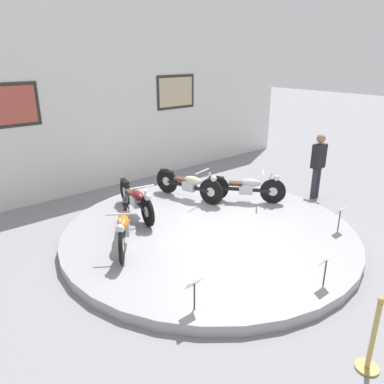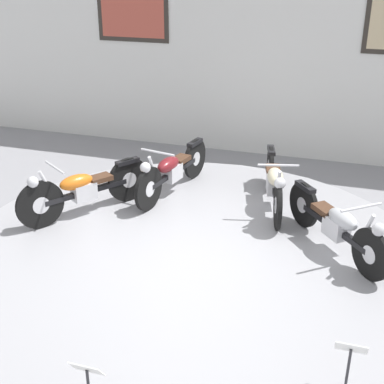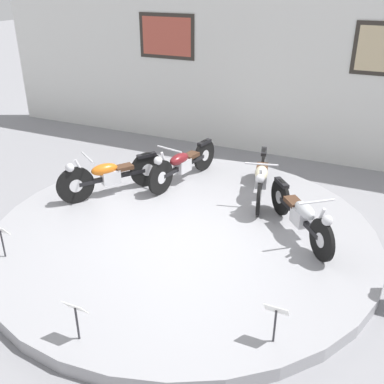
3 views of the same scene
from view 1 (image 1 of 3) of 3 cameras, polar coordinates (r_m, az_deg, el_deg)
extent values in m
plane|color=gray|center=(7.83, 2.61, -6.75)|extent=(60.00, 60.00, 0.00)
cylinder|color=#99999E|center=(7.79, 2.62, -6.14)|extent=(5.94, 5.94, 0.19)
cube|color=silver|center=(10.54, -13.42, 12.63)|extent=(14.00, 0.20, 4.48)
cube|color=#2D2823|center=(9.55, -26.29, 11.72)|extent=(1.40, 0.02, 1.00)
cube|color=#B24C3D|center=(9.55, -26.28, 11.72)|extent=(1.24, 0.02, 0.84)
cube|color=#2D2823|center=(11.71, -2.47, 14.99)|extent=(1.40, 0.02, 1.00)
cube|color=#C6B289|center=(11.71, -2.46, 14.99)|extent=(1.24, 0.02, 0.84)
cylinder|color=black|center=(6.52, -10.67, -7.96)|extent=(0.42, 0.57, 0.66)
cylinder|color=silver|center=(6.52, -10.67, -7.96)|extent=(0.18, 0.23, 0.23)
cylinder|color=black|center=(7.73, -9.99, -3.21)|extent=(0.42, 0.57, 0.66)
cylinder|color=silver|center=(7.73, -9.99, -3.21)|extent=(0.18, 0.23, 0.23)
cube|color=black|center=(7.12, -10.30, -5.38)|extent=(0.76, 1.07, 0.07)
cube|color=silver|center=(7.08, -10.33, -5.38)|extent=(0.35, 0.38, 0.24)
ellipsoid|color=#D16619|center=(6.92, -10.46, -4.54)|extent=(0.45, 0.52, 0.20)
cube|color=#472D1E|center=(7.26, -10.26, -3.63)|extent=(0.35, 0.38, 0.07)
cube|color=black|center=(7.63, -10.12, -1.29)|extent=(0.29, 0.35, 0.06)
cylinder|color=silver|center=(6.56, -10.69, -5.80)|extent=(0.18, 0.23, 0.54)
cylinder|color=silver|center=(6.55, -10.78, -3.35)|extent=(0.46, 0.33, 0.03)
sphere|color=silver|center=(6.31, -10.91, -5.50)|extent=(0.15, 0.15, 0.15)
cylinder|color=black|center=(7.77, -6.80, -3.00)|extent=(0.18, 0.63, 0.63)
cylinder|color=silver|center=(7.77, -6.80, -3.00)|extent=(0.11, 0.23, 0.22)
cylinder|color=black|center=(8.95, -10.10, 0.04)|extent=(0.18, 0.63, 0.63)
cylinder|color=silver|center=(8.95, -10.10, 0.04)|extent=(0.11, 0.23, 0.22)
cube|color=black|center=(8.36, -8.57, -1.38)|extent=(0.32, 1.23, 0.07)
cube|color=silver|center=(8.31, -8.48, -1.34)|extent=(0.26, 0.35, 0.24)
ellipsoid|color=maroon|center=(8.17, -8.28, -0.52)|extent=(0.31, 0.51, 0.20)
cube|color=#472D1E|center=(8.50, -9.14, -0.01)|extent=(0.26, 0.35, 0.07)
cube|color=black|center=(8.87, -10.20, 1.67)|extent=(0.17, 0.37, 0.06)
cylinder|color=silver|center=(7.82, -7.27, -1.28)|extent=(0.09, 0.25, 0.54)
cylinder|color=silver|center=(7.83, -7.65, 0.75)|extent=(0.54, 0.14, 0.03)
sphere|color=silver|center=(7.59, -6.73, -0.81)|extent=(0.15, 0.15, 0.15)
cylinder|color=black|center=(8.82, 2.95, 0.04)|extent=(0.21, 0.63, 0.64)
cylinder|color=silver|center=(8.82, 2.95, 0.04)|extent=(0.12, 0.23, 0.22)
cylinder|color=black|center=(9.57, -3.85, 1.69)|extent=(0.21, 0.63, 0.64)
cylinder|color=silver|center=(9.57, -3.85, 1.69)|extent=(0.12, 0.23, 0.22)
cube|color=black|center=(9.18, -0.59, 0.90)|extent=(0.37, 1.22, 0.07)
cube|color=silver|center=(9.15, -0.39, 0.97)|extent=(0.27, 0.36, 0.24)
ellipsoid|color=beige|center=(9.04, 0.12, 1.80)|extent=(0.33, 0.52, 0.20)
cube|color=#472D1E|center=(9.26, -1.69, 1.98)|extent=(0.27, 0.36, 0.07)
cube|color=black|center=(9.49, -3.89, 3.23)|extent=(0.18, 0.37, 0.06)
cylinder|color=silver|center=(8.83, 2.16, 1.45)|extent=(0.10, 0.25, 0.54)
cylinder|color=silver|center=(8.80, 1.60, 3.19)|extent=(0.53, 0.16, 0.03)
sphere|color=silver|center=(8.68, 3.32, 2.06)|extent=(0.15, 0.15, 0.15)
cylinder|color=black|center=(9.09, 12.22, 0.11)|extent=(0.42, 0.50, 0.60)
cylinder|color=silver|center=(9.09, 12.22, 0.11)|extent=(0.18, 0.20, 0.21)
cylinder|color=black|center=(9.13, 3.74, 0.65)|extent=(0.42, 0.50, 0.60)
cylinder|color=silver|center=(9.13, 3.74, 0.65)|extent=(0.18, 0.20, 0.21)
cube|color=black|center=(9.09, 7.97, 0.38)|extent=(0.84, 1.01, 0.07)
cube|color=silver|center=(9.08, 8.23, 0.48)|extent=(0.36, 0.37, 0.24)
ellipsoid|color=#B2B5BA|center=(9.02, 8.91, 1.40)|extent=(0.47, 0.51, 0.20)
cube|color=#472D1E|center=(9.05, 6.62, 1.30)|extent=(0.36, 0.37, 0.07)
cube|color=black|center=(9.05, 3.78, 2.17)|extent=(0.30, 0.34, 0.06)
cylinder|color=silver|center=(9.02, 11.37, 1.36)|extent=(0.19, 0.22, 0.54)
cylinder|color=silver|center=(8.94, 10.79, 2.98)|extent=(0.44, 0.37, 0.03)
sphere|color=silver|center=(8.98, 12.76, 2.12)|extent=(0.15, 0.15, 0.15)
cylinder|color=#333338|center=(5.40, 0.36, -15.67)|extent=(0.02, 0.02, 0.42)
cube|color=white|center=(5.27, 0.36, -13.69)|extent=(0.26, 0.11, 0.15)
cylinder|color=#333338|center=(6.24, 19.59, -11.51)|extent=(0.02, 0.02, 0.42)
cube|color=white|center=(6.13, 19.84, -9.72)|extent=(0.26, 0.11, 0.15)
cylinder|color=#333338|center=(8.12, 21.50, -4.11)|extent=(0.02, 0.02, 0.42)
cube|color=white|center=(8.04, 21.70, -2.65)|extent=(0.26, 0.11, 0.15)
cylinder|color=#2D2D38|center=(10.17, 18.08, 1.25)|extent=(0.13, 0.13, 0.82)
cylinder|color=#2D2D38|center=(10.30, 18.56, 1.44)|extent=(0.13, 0.13, 0.82)
cube|color=black|center=(10.03, 18.78, 5.22)|extent=(0.36, 0.22, 0.61)
sphere|color=#9E7051|center=(9.93, 19.07, 7.71)|extent=(0.22, 0.22, 0.22)
cylinder|color=tan|center=(5.42, 25.09, -23.05)|extent=(0.28, 0.28, 0.03)
cylinder|color=tan|center=(5.12, 25.90, -19.25)|extent=(0.06, 0.06, 0.95)
sphere|color=tan|center=(4.83, 26.85, -14.52)|extent=(0.08, 0.08, 0.08)
camera|label=2|loc=(6.50, 54.18, 12.05)|focal=50.00mm
camera|label=3|loc=(7.45, 54.77, 13.67)|focal=42.00mm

